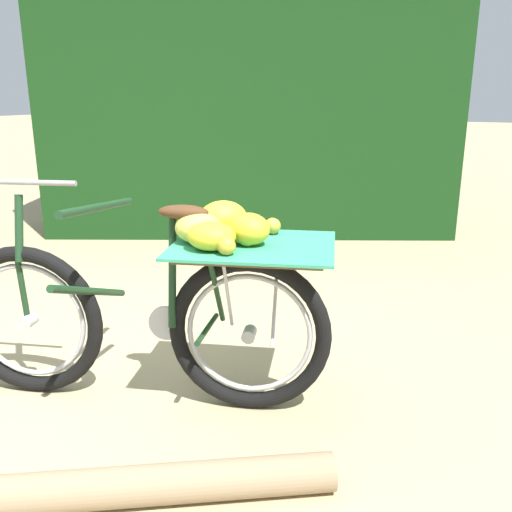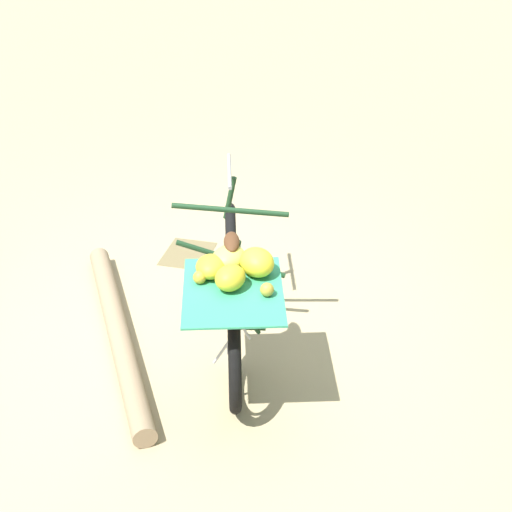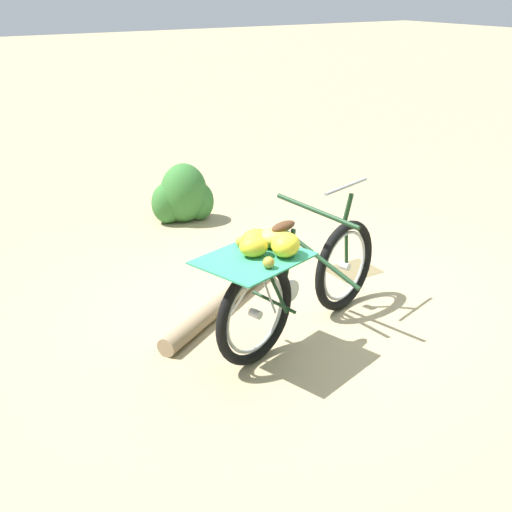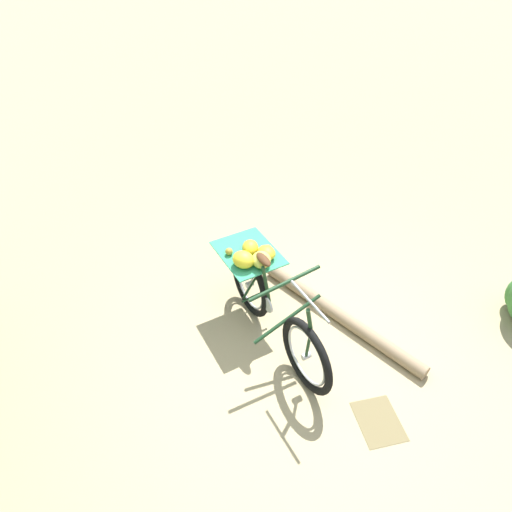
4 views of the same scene
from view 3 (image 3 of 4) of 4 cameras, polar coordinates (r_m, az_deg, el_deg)
ground_plane at (r=5.03m, az=5.65°, el=-5.55°), size 60.00×60.00×0.00m
bicycle at (r=4.54m, az=3.43°, el=-1.87°), size 1.79×0.91×1.03m
fallen_log at (r=5.29m, az=-1.81°, el=-3.08°), size 1.82×1.17×0.14m
shrub_cluster at (r=6.98m, az=-6.50°, el=5.28°), size 0.67×0.46×0.64m
leaf_litter_patch at (r=5.88m, az=8.59°, el=-1.24°), size 0.44×0.36×0.01m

